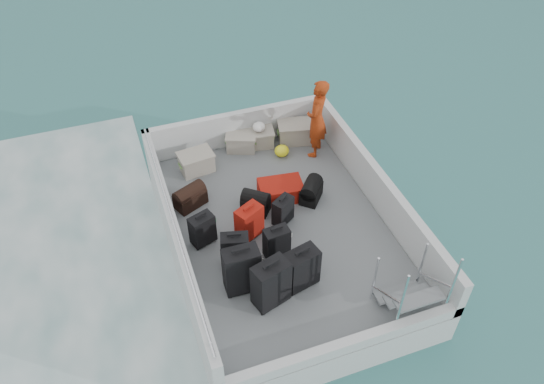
{
  "coord_description": "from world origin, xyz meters",
  "views": [
    {
      "loc": [
        -2.19,
        -5.66,
        7.0
      ],
      "look_at": [
        0.0,
        0.45,
        1.0
      ],
      "focal_mm": 35.0,
      "sensor_mm": 36.0,
      "label": 1
    }
  ],
  "objects_px": {
    "suitcase_2": "(202,230)",
    "suitcase_3": "(271,284)",
    "crate_2": "(259,139)",
    "crate_3": "(295,133)",
    "suitcase_5": "(249,222)",
    "suitcase_6": "(301,269)",
    "suitcase_7": "(283,211)",
    "passenger": "(317,119)",
    "suitcase_1": "(235,251)",
    "suitcase_0": "(242,271)",
    "suitcase_8": "(281,190)",
    "crate_1": "(241,142)",
    "suitcase_4": "(277,243)",
    "crate_0": "(197,163)"
  },
  "relations": [
    {
      "from": "suitcase_4",
      "to": "crate_1",
      "type": "xyz_separation_m",
      "value": [
        0.29,
        2.77,
        -0.12
      ]
    },
    {
      "from": "crate_2",
      "to": "suitcase_7",
      "type": "bearing_deg",
      "value": -98.13
    },
    {
      "from": "suitcase_5",
      "to": "suitcase_6",
      "type": "bearing_deg",
      "value": -97.63
    },
    {
      "from": "suitcase_5",
      "to": "suitcase_6",
      "type": "relative_size",
      "value": 0.88
    },
    {
      "from": "crate_0",
      "to": "crate_3",
      "type": "height_order",
      "value": "crate_3"
    },
    {
      "from": "suitcase_0",
      "to": "crate_1",
      "type": "distance_m",
      "value": 3.34
    },
    {
      "from": "suitcase_7",
      "to": "suitcase_3",
      "type": "bearing_deg",
      "value": -149.47
    },
    {
      "from": "suitcase_7",
      "to": "suitcase_5",
      "type": "bearing_deg",
      "value": 156.2
    },
    {
      "from": "suitcase_3",
      "to": "crate_1",
      "type": "distance_m",
      "value": 3.62
    },
    {
      "from": "suitcase_2",
      "to": "crate_0",
      "type": "relative_size",
      "value": 0.95
    },
    {
      "from": "crate_3",
      "to": "suitcase_2",
      "type": "bearing_deg",
      "value": -139.51
    },
    {
      "from": "suitcase_2",
      "to": "suitcase_5",
      "type": "height_order",
      "value": "suitcase_5"
    },
    {
      "from": "crate_1",
      "to": "crate_2",
      "type": "height_order",
      "value": "crate_1"
    },
    {
      "from": "suitcase_5",
      "to": "crate_2",
      "type": "height_order",
      "value": "suitcase_5"
    },
    {
      "from": "suitcase_3",
      "to": "suitcase_4",
      "type": "height_order",
      "value": "suitcase_3"
    },
    {
      "from": "suitcase_8",
      "to": "passenger",
      "type": "xyz_separation_m",
      "value": [
        1.06,
        0.95,
        0.63
      ]
    },
    {
      "from": "suitcase_0",
      "to": "suitcase_7",
      "type": "relative_size",
      "value": 1.57
    },
    {
      "from": "suitcase_5",
      "to": "suitcase_8",
      "type": "distance_m",
      "value": 1.06
    },
    {
      "from": "suitcase_4",
      "to": "suitcase_8",
      "type": "bearing_deg",
      "value": 62.37
    },
    {
      "from": "crate_2",
      "to": "passenger",
      "type": "height_order",
      "value": "passenger"
    },
    {
      "from": "crate_2",
      "to": "crate_3",
      "type": "height_order",
      "value": "crate_3"
    },
    {
      "from": "suitcase_5",
      "to": "crate_2",
      "type": "distance_m",
      "value": 2.4
    },
    {
      "from": "crate_2",
      "to": "passenger",
      "type": "bearing_deg",
      "value": -31.38
    },
    {
      "from": "suitcase_2",
      "to": "crate_0",
      "type": "bearing_deg",
      "value": 60.51
    },
    {
      "from": "crate_0",
      "to": "crate_3",
      "type": "bearing_deg",
      "value": 6.67
    },
    {
      "from": "suitcase_8",
      "to": "suitcase_1",
      "type": "bearing_deg",
      "value": 143.13
    },
    {
      "from": "suitcase_2",
      "to": "passenger",
      "type": "relative_size",
      "value": 0.36
    },
    {
      "from": "suitcase_1",
      "to": "suitcase_3",
      "type": "height_order",
      "value": "suitcase_3"
    },
    {
      "from": "suitcase_4",
      "to": "crate_3",
      "type": "height_order",
      "value": "suitcase_4"
    },
    {
      "from": "suitcase_6",
      "to": "suitcase_8",
      "type": "distance_m",
      "value": 1.93
    },
    {
      "from": "suitcase_3",
      "to": "passenger",
      "type": "relative_size",
      "value": 0.5
    },
    {
      "from": "suitcase_3",
      "to": "suitcase_6",
      "type": "xyz_separation_m",
      "value": [
        0.52,
        0.15,
        -0.05
      ]
    },
    {
      "from": "crate_0",
      "to": "suitcase_0",
      "type": "bearing_deg",
      "value": -90.25
    },
    {
      "from": "crate_3",
      "to": "passenger",
      "type": "xyz_separation_m",
      "value": [
        0.23,
        -0.48,
        0.59
      ]
    },
    {
      "from": "suitcase_4",
      "to": "suitcase_1",
      "type": "bearing_deg",
      "value": 171.55
    },
    {
      "from": "suitcase_6",
      "to": "crate_3",
      "type": "bearing_deg",
      "value": 56.71
    },
    {
      "from": "suitcase_5",
      "to": "crate_2",
      "type": "xyz_separation_m",
      "value": [
        0.91,
        2.21,
        -0.14
      ]
    },
    {
      "from": "suitcase_1",
      "to": "suitcase_7",
      "type": "xyz_separation_m",
      "value": [
        1.0,
        0.61,
        -0.06
      ]
    },
    {
      "from": "suitcase_6",
      "to": "crate_1",
      "type": "distance_m",
      "value": 3.41
    },
    {
      "from": "suitcase_4",
      "to": "suitcase_6",
      "type": "distance_m",
      "value": 0.65
    },
    {
      "from": "suitcase_8",
      "to": "crate_2",
      "type": "distance_m",
      "value": 1.53
    },
    {
      "from": "suitcase_0",
      "to": "suitcase_8",
      "type": "height_order",
      "value": "suitcase_0"
    },
    {
      "from": "suitcase_2",
      "to": "suitcase_5",
      "type": "xyz_separation_m",
      "value": [
        0.74,
        -0.11,
        0.02
      ]
    },
    {
      "from": "passenger",
      "to": "crate_3",
      "type": "bearing_deg",
      "value": -118.46
    },
    {
      "from": "suitcase_2",
      "to": "suitcase_3",
      "type": "relative_size",
      "value": 0.71
    },
    {
      "from": "suitcase_1",
      "to": "suitcase_6",
      "type": "xyz_separation_m",
      "value": [
        0.8,
        -0.67,
        0.03
      ]
    },
    {
      "from": "suitcase_5",
      "to": "suitcase_6",
      "type": "xyz_separation_m",
      "value": [
        0.41,
        -1.19,
        0.04
      ]
    },
    {
      "from": "suitcase_0",
      "to": "crate_2",
      "type": "height_order",
      "value": "suitcase_0"
    },
    {
      "from": "suitcase_1",
      "to": "crate_0",
      "type": "distance_m",
      "value": 2.4
    },
    {
      "from": "suitcase_7",
      "to": "passenger",
      "type": "xyz_separation_m",
      "value": [
        1.24,
        1.55,
        0.52
      ]
    }
  ]
}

